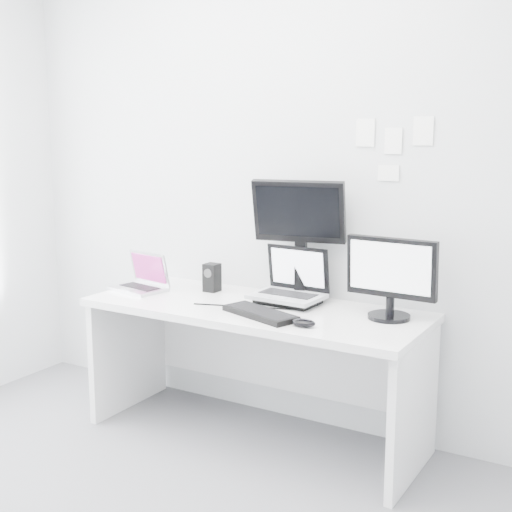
% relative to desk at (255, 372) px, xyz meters
% --- Properties ---
extents(back_wall, '(3.60, 0.00, 3.60)m').
position_rel_desk_xyz_m(back_wall, '(0.00, 0.35, 0.99)').
color(back_wall, '#BBBEC0').
rests_on(back_wall, ground).
extents(desk, '(1.80, 0.70, 0.73)m').
position_rel_desk_xyz_m(desk, '(0.00, 0.00, 0.00)').
color(desk, white).
rests_on(desk, ground).
extents(macbook, '(0.34, 0.28, 0.23)m').
position_rel_desk_xyz_m(macbook, '(-0.75, -0.04, 0.48)').
color(macbook, '#BCBCC0').
rests_on(macbook, desk).
extents(speaker, '(0.09, 0.09, 0.16)m').
position_rel_desk_xyz_m(speaker, '(-0.38, 0.16, 0.44)').
color(speaker, black).
rests_on(speaker, desk).
extents(dell_laptop, '(0.38, 0.30, 0.30)m').
position_rel_desk_xyz_m(dell_laptop, '(0.12, 0.12, 0.52)').
color(dell_laptop, '#ADB0B6').
rests_on(dell_laptop, desk).
extents(rear_monitor, '(0.52, 0.27, 0.67)m').
position_rel_desk_xyz_m(rear_monitor, '(0.14, 0.23, 0.70)').
color(rear_monitor, black).
rests_on(rear_monitor, desk).
extents(samsung_monitor, '(0.46, 0.22, 0.41)m').
position_rel_desk_xyz_m(samsung_monitor, '(0.69, 0.12, 0.57)').
color(samsung_monitor, black).
rests_on(samsung_monitor, desk).
extents(keyboard, '(0.45, 0.28, 0.03)m').
position_rel_desk_xyz_m(keyboard, '(0.13, -0.16, 0.38)').
color(keyboard, black).
rests_on(keyboard, desk).
extents(mouse, '(0.12, 0.08, 0.04)m').
position_rel_desk_xyz_m(mouse, '(0.39, -0.21, 0.38)').
color(mouse, black).
rests_on(mouse, desk).
extents(wall_note_0, '(0.10, 0.00, 0.14)m').
position_rel_desk_xyz_m(wall_note_0, '(0.45, 0.34, 1.26)').
color(wall_note_0, white).
rests_on(wall_note_0, back_wall).
extents(wall_note_1, '(0.09, 0.00, 0.13)m').
position_rel_desk_xyz_m(wall_note_1, '(0.60, 0.34, 1.22)').
color(wall_note_1, white).
rests_on(wall_note_1, back_wall).
extents(wall_note_2, '(0.10, 0.00, 0.14)m').
position_rel_desk_xyz_m(wall_note_2, '(0.75, 0.34, 1.26)').
color(wall_note_2, white).
rests_on(wall_note_2, back_wall).
extents(wall_note_3, '(0.11, 0.00, 0.08)m').
position_rel_desk_xyz_m(wall_note_3, '(0.58, 0.34, 1.05)').
color(wall_note_3, white).
rests_on(wall_note_3, back_wall).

